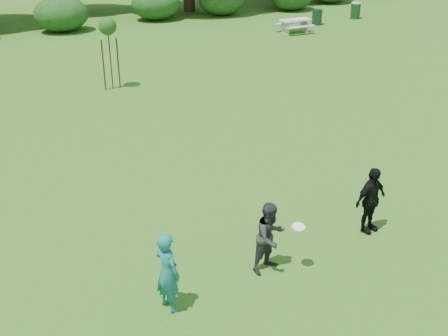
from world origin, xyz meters
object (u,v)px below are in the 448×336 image
(player_grey, at_px, (270,237))
(sapling, at_px, (108,28))
(picnic_table, at_px, (295,24))
(trash_can_lidded, at_px, (356,10))
(trash_can_near, at_px, (317,17))
(player_teal, at_px, (168,272))
(player_black, at_px, (371,200))

(player_grey, xyz_separation_m, sapling, (0.66, 13.33, 1.65))
(player_grey, height_order, picnic_table, player_grey)
(player_grey, distance_m, picnic_table, 22.79)
(sapling, relative_size, trash_can_lidded, 2.71)
(trash_can_near, xyz_separation_m, trash_can_lidded, (3.31, 0.49, 0.09))
(player_teal, relative_size, player_black, 1.02)
(trash_can_near, distance_m, sapling, 16.30)
(player_teal, distance_m, sapling, 13.96)
(sapling, distance_m, trash_can_lidded, 19.51)
(player_grey, height_order, player_black, player_black)
(sapling, xyz_separation_m, picnic_table, (12.28, 5.43, -1.90))
(picnic_table, bearing_deg, trash_can_lidded, 17.32)
(trash_can_near, height_order, sapling, sapling)
(player_black, bearing_deg, picnic_table, 51.33)
(picnic_table, bearing_deg, player_black, -118.75)
(player_grey, bearing_deg, picnic_table, 41.38)
(player_grey, distance_m, player_black, 2.80)
(player_grey, xyz_separation_m, picnic_table, (12.94, 18.76, -0.25))
(player_black, bearing_deg, player_grey, 175.18)
(trash_can_near, relative_size, picnic_table, 0.50)
(trash_can_near, bearing_deg, trash_can_lidded, 8.48)
(trash_can_lidded, bearing_deg, player_teal, -135.31)
(sapling, height_order, trash_can_lidded, sapling)
(player_black, bearing_deg, player_teal, 175.32)
(player_teal, distance_m, player_black, 5.12)
(player_teal, relative_size, trash_can_lidded, 1.54)
(picnic_table, xyz_separation_m, trash_can_lidded, (5.75, 1.79, 0.02))
(player_teal, height_order, trash_can_near, player_teal)
(player_black, distance_m, sapling, 13.35)
(trash_can_near, distance_m, picnic_table, 2.76)
(player_grey, xyz_separation_m, player_black, (2.79, 0.25, 0.03))
(player_black, relative_size, trash_can_lidded, 1.52)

